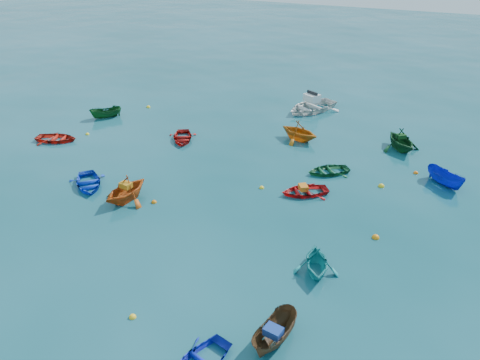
% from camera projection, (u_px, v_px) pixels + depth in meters
% --- Properties ---
extents(ground, '(160.00, 160.00, 0.00)m').
position_uv_depth(ground, '(201.00, 228.00, 24.64)').
color(ground, '#093F46').
rests_on(ground, ground).
extents(dinghy_blue_sw, '(3.75, 3.73, 0.64)m').
position_uv_depth(dinghy_blue_sw, '(89.00, 186.00, 28.62)').
color(dinghy_blue_sw, '#0F38C4').
rests_on(dinghy_blue_sw, ground).
extents(sampan_brown_mid, '(1.48, 2.89, 1.07)m').
position_uv_depth(sampan_brown_mid, '(275.00, 342.00, 17.88)').
color(sampan_brown_mid, '#50351D').
rests_on(sampan_brown_mid, ground).
extents(dinghy_orange_w, '(3.04, 3.40, 1.61)m').
position_uv_depth(dinghy_orange_w, '(127.00, 200.00, 27.16)').
color(dinghy_orange_w, '#C44E12').
rests_on(dinghy_orange_w, ground).
extents(dinghy_green_e, '(3.38, 3.24, 0.57)m').
position_uv_depth(dinghy_green_e, '(328.00, 173.00, 30.14)').
color(dinghy_green_e, '#14562D').
rests_on(dinghy_green_e, ground).
extents(dinghy_cyan_se, '(2.86, 3.07, 1.30)m').
position_uv_depth(dinghy_cyan_se, '(316.00, 271.00, 21.55)').
color(dinghy_cyan_se, teal).
rests_on(dinghy_cyan_se, ground).
extents(dinghy_red_nw, '(3.54, 2.97, 0.63)m').
position_uv_depth(dinghy_red_nw, '(57.00, 141.00, 34.64)').
color(dinghy_red_nw, '#B71B0F').
rests_on(dinghy_red_nw, ground).
extents(dinghy_green_n, '(3.97, 4.06, 1.62)m').
position_uv_depth(dinghy_green_n, '(400.00, 149.00, 33.35)').
color(dinghy_green_n, '#0F421D').
rests_on(dinghy_green_n, ground).
extents(dinghy_red_ne, '(3.47, 3.27, 0.59)m').
position_uv_depth(dinghy_red_ne, '(304.00, 194.00, 27.80)').
color(dinghy_red_ne, red).
rests_on(dinghy_red_ne, ground).
extents(sampan_blue_far, '(2.76, 2.57, 1.06)m').
position_uv_depth(sampan_blue_far, '(444.00, 185.00, 28.78)').
color(sampan_blue_far, '#0E1CB1').
rests_on(sampan_blue_far, ground).
extents(dinghy_red_far, '(3.23, 3.56, 0.61)m').
position_uv_depth(dinghy_red_far, '(182.00, 140.00, 34.75)').
color(dinghy_red_far, '#A5110D').
rests_on(dinghy_red_far, ground).
extents(dinghy_orange_far, '(3.67, 3.40, 1.59)m').
position_uv_depth(dinghy_orange_far, '(299.00, 140.00, 34.79)').
color(dinghy_orange_far, '#BD6411').
rests_on(dinghy_orange_far, ground).
extents(sampan_green_far, '(2.44, 2.57, 1.00)m').
position_uv_depth(sampan_green_far, '(107.00, 118.00, 38.82)').
color(sampan_green_far, '#10481B').
rests_on(sampan_green_far, ground).
extents(motorboat_white, '(5.42, 5.96, 1.61)m').
position_uv_depth(motorboat_white, '(311.00, 111.00, 40.32)').
color(motorboat_white, silver).
rests_on(motorboat_white, ground).
extents(tarp_blue_a, '(0.74, 0.61, 0.32)m').
position_uv_depth(tarp_blue_a, '(273.00, 331.00, 17.44)').
color(tarp_blue_a, navy).
rests_on(tarp_blue_a, sampan_brown_mid).
extents(tarp_orange_a, '(0.71, 0.57, 0.31)m').
position_uv_depth(tarp_orange_a, '(126.00, 185.00, 26.74)').
color(tarp_orange_a, orange).
rests_on(tarp_orange_a, dinghy_orange_w).
extents(tarp_green_b, '(0.75, 0.72, 0.29)m').
position_uv_depth(tarp_green_b, '(401.00, 136.00, 32.98)').
color(tarp_green_b, '#104115').
rests_on(tarp_green_b, dinghy_green_n).
extents(tarp_orange_b, '(0.74, 0.77, 0.30)m').
position_uv_depth(tarp_orange_b, '(303.00, 187.00, 27.57)').
color(tarp_orange_b, orange).
rests_on(tarp_orange_b, dinghy_red_ne).
extents(buoy_ye_a, '(0.30, 0.30, 0.30)m').
position_uv_depth(buoy_ye_a, '(133.00, 317.00, 19.01)').
color(buoy_ye_a, yellow).
rests_on(buoy_ye_a, ground).
extents(buoy_or_b, '(0.38, 0.38, 0.38)m').
position_uv_depth(buoy_or_b, '(375.00, 238.00, 23.85)').
color(buoy_or_b, orange).
rests_on(buoy_or_b, ground).
extents(buoy_ye_b, '(0.29, 0.29, 0.29)m').
position_uv_depth(buoy_ye_b, '(87.00, 134.00, 35.69)').
color(buoy_ye_b, yellow).
rests_on(buoy_ye_b, ground).
extents(buoy_or_c, '(0.32, 0.32, 0.32)m').
position_uv_depth(buoy_or_c, '(154.00, 203.00, 26.90)').
color(buoy_or_c, orange).
rests_on(buoy_or_c, ground).
extents(buoy_ye_c, '(0.29, 0.29, 0.29)m').
position_uv_depth(buoy_ye_c, '(262.00, 188.00, 28.39)').
color(buoy_ye_c, yellow).
rests_on(buoy_ye_c, ground).
extents(buoy_or_d, '(0.31, 0.31, 0.31)m').
position_uv_depth(buoy_or_d, '(416.00, 173.00, 30.09)').
color(buoy_or_d, orange).
rests_on(buoy_or_d, ground).
extents(buoy_ye_d, '(0.36, 0.36, 0.36)m').
position_uv_depth(buoy_ye_d, '(148.00, 107.00, 41.03)').
color(buoy_ye_d, yellow).
rests_on(buoy_ye_d, ground).
extents(buoy_or_e, '(0.39, 0.39, 0.39)m').
position_uv_depth(buoy_or_e, '(409.00, 146.00, 33.78)').
color(buoy_or_e, orange).
rests_on(buoy_or_e, ground).
extents(buoy_ye_e, '(0.38, 0.38, 0.38)m').
position_uv_depth(buoy_ye_e, '(381.00, 187.00, 28.56)').
color(buoy_ye_e, gold).
rests_on(buoy_ye_e, ground).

